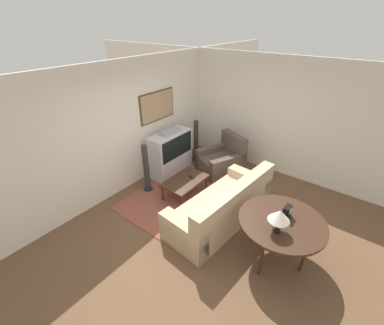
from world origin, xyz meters
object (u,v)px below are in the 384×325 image
Objects in this scene: tv at (171,153)px; speaker_tower_right at (196,142)px; couch at (223,207)px; mantel_clock at (287,212)px; console_table at (282,224)px; table_lamp at (279,216)px; coffee_table at (185,181)px; speaker_tower_left at (146,170)px; armchair at (222,161)px.

tv is 0.89m from speaker_tower_right.
mantel_clock reaches higher than couch.
speaker_tower_right reaches higher than console_table.
table_lamp is (-1.19, -3.05, 0.51)m from tv.
speaker_tower_left is (-0.35, 0.78, 0.16)m from coffee_table.
table_lamp reaches higher than speaker_tower_right.
console_table is 3.50× the size of table_lamp.
speaker_tower_right reaches higher than couch.
table_lamp reaches higher than speaker_tower_left.
armchair is 2.94m from table_lamp.
armchair is 2.71m from console_table.
table_lamp is 3.02m from speaker_tower_left.
armchair is at bearing 50.82° from console_table.
speaker_tower_left is at bearing 84.11° from table_lamp.
couch is 1.76m from armchair.
tv is at bearing 68.73° from table_lamp.
couch is 1.21m from console_table.
coffee_table is 2.37m from table_lamp.
mantel_clock is at bearing -104.93° from tv.
coffee_table is at bearing -121.45° from tv.
speaker_tower_right is (1.70, 2.96, -0.34)m from mantel_clock.
coffee_table is 2.23m from console_table.
couch is at bearing -131.42° from speaker_tower_right.
couch is 2.35× the size of coffee_table.
table_lamp is at bearing -178.60° from console_table.
armchair is 1.09× the size of speaker_tower_right.
table_lamp is (-0.46, -1.13, 0.73)m from couch.
table_lamp is at bearing -19.25° from armchair.
coffee_table is at bearing -70.26° from armchair.
console_table is at bearing -15.36° from armchair.
tv is 3.18m from mantel_clock.
mantel_clock reaches higher than coffee_table.
couch is at bearing 67.86° from table_lamp.
speaker_tower_left is at bearing -80.33° from couch.
couch is 2.44m from speaker_tower_right.
couch is 1.42m from table_lamp.
mantel_clock is at bearing -0.14° from table_lamp.
tv is at bearing 72.97° from console_table.
console_table is at bearing -100.34° from coffee_table.
mantel_clock is at bearing 90.45° from couch.
tv is 1.03× the size of speaker_tower_left.
speaker_tower_right is (2.07, 2.95, -0.52)m from table_lamp.
speaker_tower_left is 1.77m from speaker_tower_right.
tv is at bearing -118.22° from armchair.
speaker_tower_right is (1.82, 2.95, -0.19)m from console_table.
couch reaches higher than console_table.
couch is 6.24× the size of table_lamp.
couch reaches higher than coffee_table.
speaker_tower_left reaches higher than couch.
console_table is at bearing -90.97° from speaker_tower_left.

